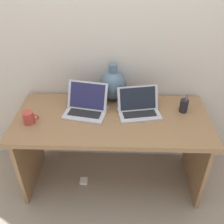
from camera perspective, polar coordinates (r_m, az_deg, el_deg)
The scene contains 9 objects.
ground_plane at distance 2.51m, azimuth -0.00°, elevation -14.89°, with size 6.00×6.00×0.00m, color gray.
back_wall at distance 2.12m, azimuth 0.34°, elevation 15.13°, with size 4.40×0.04×2.40m, color beige.
desk at distance 2.10m, azimuth -0.00°, elevation -4.60°, with size 1.53×0.68×0.74m.
laptop_left at distance 2.05m, azimuth -5.75°, elevation 1.61°, with size 0.36×0.30×0.23m.
laptop_right at distance 2.04m, azimuth 5.93°, elevation 1.22°, with size 0.36×0.27×0.20m.
green_vase at distance 2.17m, azimuth 0.24°, elevation 6.09°, with size 0.22×0.22×0.33m.
coffee_mug at distance 2.02m, azimuth -18.09°, elevation -1.17°, with size 0.12×0.08×0.10m.
pen_cup at distance 2.12m, azimuth 15.78°, elevation 1.38°, with size 0.07×0.07×0.18m.
power_brick at distance 2.50m, azimuth -6.32°, elevation -15.06°, with size 0.07×0.07×0.03m, color white.
Camera 1 is at (0.05, -1.61, 1.93)m, focal length 40.89 mm.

